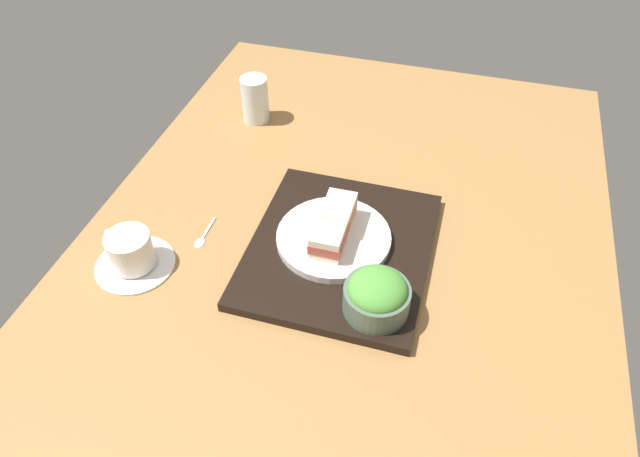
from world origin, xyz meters
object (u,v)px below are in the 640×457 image
at_px(coffee_cup, 131,253).
at_px(teaspoon, 202,238).
at_px(sandwich_near, 329,238).
at_px(sandwich_far, 339,213).
at_px(salad_bowl, 377,295).
at_px(drinking_glass, 255,99).
at_px(sandwich_plate, 334,238).

xyz_separation_m(coffee_cup, teaspoon, (0.09, -0.09, -0.03)).
relative_size(coffee_cup, teaspoon, 1.69).
bearing_deg(sandwich_near, sandwich_far, -0.65).
xyz_separation_m(sandwich_far, teaspoon, (-0.08, 0.25, -0.06)).
relative_size(sandwich_near, salad_bowl, 0.72).
relative_size(sandwich_near, drinking_glass, 0.73).
bearing_deg(teaspoon, sandwich_near, -86.26).
distance_m(sandwich_near, drinking_glass, 0.50).
distance_m(sandwich_far, salad_bowl, 0.20).
relative_size(salad_bowl, drinking_glass, 1.01).
relative_size(sandwich_far, coffee_cup, 0.55).
relative_size(sandwich_plate, salad_bowl, 1.93).
xyz_separation_m(sandwich_near, salad_bowl, (-0.10, -0.11, -0.00)).
bearing_deg(drinking_glass, teaspoon, -173.98).
bearing_deg(salad_bowl, sandwich_far, 33.06).
bearing_deg(sandwich_far, sandwich_near, 179.35).
xyz_separation_m(sandwich_far, coffee_cup, (-0.18, 0.34, -0.03)).
height_order(sandwich_near, drinking_glass, drinking_glass).
bearing_deg(sandwich_far, drinking_glass, 41.27).
bearing_deg(teaspoon, drinking_glass, 6.02).
xyz_separation_m(drinking_glass, teaspoon, (-0.42, -0.04, -0.05)).
height_order(sandwich_far, coffee_cup, sandwich_far).
distance_m(sandwich_plate, sandwich_near, 0.05).
bearing_deg(sandwich_plate, sandwich_far, -0.65).
bearing_deg(drinking_glass, sandwich_plate, -141.40).
height_order(drinking_glass, teaspoon, drinking_glass).
distance_m(sandwich_near, sandwich_far, 0.07).
relative_size(sandwich_far, teaspoon, 0.93).
bearing_deg(coffee_cup, sandwich_near, -71.89).
bearing_deg(sandwich_plate, salad_bowl, -140.91).
height_order(sandwich_near, salad_bowl, salad_bowl).
distance_m(salad_bowl, drinking_glass, 0.64).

